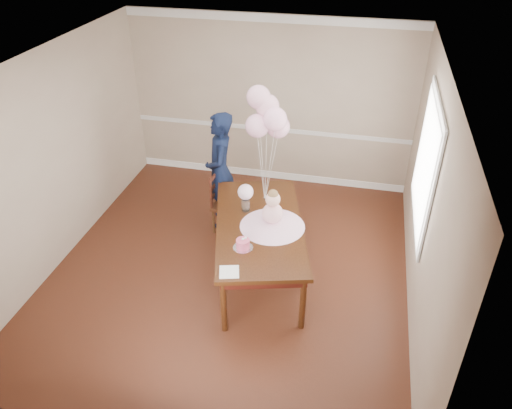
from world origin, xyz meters
The scene contains 50 objects.
floor centered at (0.00, 0.00, 0.00)m, with size 4.50×5.00×0.00m, color #35170D.
ceiling centered at (0.00, 0.00, 2.70)m, with size 4.50×5.00×0.02m, color white.
wall_back centered at (0.00, 2.50, 1.35)m, with size 4.50×0.02×2.70m, color gray.
wall_front centered at (0.00, -2.50, 1.35)m, with size 4.50×0.02×2.70m, color gray.
wall_left centered at (-2.25, 0.00, 1.35)m, with size 0.02×5.00×2.70m, color gray.
wall_right centered at (2.25, 0.00, 1.35)m, with size 0.02×5.00×2.70m, color gray.
chair_rail_trim centered at (0.00, 2.49, 0.90)m, with size 4.50×0.02×0.07m, color silver.
crown_molding centered at (0.00, 2.49, 2.63)m, with size 4.50×0.02×0.12m, color silver.
baseboard_trim centered at (0.00, 2.49, 0.06)m, with size 4.50×0.02×0.12m, color white.
window_frame centered at (2.23, 0.50, 1.55)m, with size 0.02×1.66×1.56m, color silver.
window_blinds centered at (2.21, 0.50, 1.55)m, with size 0.01×1.50×1.40m, color white.
dining_table_top centered at (0.38, 0.00, 0.75)m, with size 1.04×2.07×0.05m, color black.
table_apron centered at (0.38, 0.00, 0.67)m, with size 0.93×1.97×0.10m, color black.
table_leg_fl centered at (0.22, -1.04, 0.36)m, with size 0.07×0.07×0.73m, color black.
table_leg_fr centered at (1.06, -0.81, 0.36)m, with size 0.07×0.07×0.73m, color black.
table_leg_bl centered at (-0.29, 0.80, 0.36)m, with size 0.07×0.07×0.73m, color black.
table_leg_br centered at (0.55, 1.03, 0.36)m, with size 0.07×0.07×0.73m, color black.
baby_skirt centered at (0.55, -0.01, 0.83)m, with size 0.79×0.79×0.10m, color #F8B7D7.
baby_torso centered at (0.55, -0.01, 0.96)m, with size 0.25×0.25×0.25m, color #FFA1D3.
baby_head centered at (0.55, -0.01, 1.16)m, with size 0.18×0.18×0.18m, color beige.
baby_hair centered at (0.55, -0.01, 1.22)m, with size 0.12×0.12×0.12m, color brown.
cake_platter centered at (0.31, -0.51, 0.78)m, with size 0.23×0.23×0.01m, color silver.
birthday_cake centered at (0.31, -0.51, 0.84)m, with size 0.16×0.16×0.10m, color #D7436A.
cake_flower_a centered at (0.31, -0.51, 0.91)m, with size 0.03×0.03×0.03m, color silver.
cake_flower_b centered at (0.33, -0.48, 0.91)m, with size 0.03×0.03×0.03m, color white.
rose_vase_near centered at (0.15, 0.26, 0.86)m, with size 0.10×0.10×0.17m, color white.
roses_near centered at (0.15, 0.26, 1.05)m, with size 0.20×0.20×0.20m, color silver.
napkin centered at (0.27, -0.95, 0.78)m, with size 0.21×0.21×0.01m, color white.
balloon_weight centered at (0.33, 0.57, 0.79)m, with size 0.04×0.04×0.02m, color silver.
balloon_a centered at (0.23, 0.55, 1.81)m, with size 0.29×0.29×0.29m, color #E5A2BE.
balloon_b centered at (0.45, 0.55, 1.92)m, with size 0.29×0.29×0.29m, color #FFB4D6.
balloon_c centered at (0.32, 0.68, 2.02)m, with size 0.29×0.29×0.29m, color #F0AABE.
balloon_d centered at (0.22, 0.67, 2.13)m, with size 0.29×0.29×0.29m, color #E19FB5.
balloon_e centered at (0.46, 0.70, 1.76)m, with size 0.29×0.29×0.29m, color #E8A4C1.
balloon_ribbon_a centered at (0.28, 0.56, 1.22)m, with size 0.00×0.00×0.87m, color white.
balloon_ribbon_b centered at (0.39, 0.56, 1.28)m, with size 0.00×0.00×0.97m, color white.
balloon_ribbon_c centered at (0.33, 0.63, 1.33)m, with size 0.00×0.00×1.08m, color silver.
balloon_ribbon_d centered at (0.28, 0.62, 1.38)m, with size 0.00×0.00×1.18m, color silver.
balloon_ribbon_e centered at (0.40, 0.64, 1.20)m, with size 0.00×0.00×0.82m, color white.
dining_chair_seat centered at (-0.27, 0.88, 0.41)m, with size 0.40×0.40×0.05m, color #3C1D10.
chair_leg_fl centered at (-0.45, 0.72, 0.19)m, with size 0.04×0.04×0.39m, color #361E0E.
chair_leg_fr centered at (-0.12, 0.70, 0.19)m, with size 0.04×0.04×0.39m, color #38120F.
chair_leg_bl centered at (-0.42, 1.05, 0.19)m, with size 0.04×0.04×0.39m, color #3C1B10.
chair_leg_br centered at (-0.10, 1.03, 0.19)m, with size 0.04×0.04×0.39m, color #3D1F10.
chair_back_post_l centered at (-0.46, 0.73, 0.67)m, with size 0.04×0.04×0.51m, color #34150E.
chair_back_post_r centered at (-0.44, 1.05, 0.67)m, with size 0.04×0.04×0.51m, color #361A0E.
chair_slat_low centered at (-0.45, 0.89, 0.56)m, with size 0.03×0.36×0.05m, color black.
chair_slat_mid centered at (-0.45, 0.89, 0.71)m, with size 0.03×0.36×0.05m, color black.
chair_slat_top centered at (-0.45, 0.89, 0.85)m, with size 0.03×0.36×0.05m, color #3C1810.
woman centered at (-0.41, 1.04, 0.86)m, with size 0.62×0.42×1.72m, color black.
Camera 1 is at (1.45, -4.85, 4.25)m, focal length 35.00 mm.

